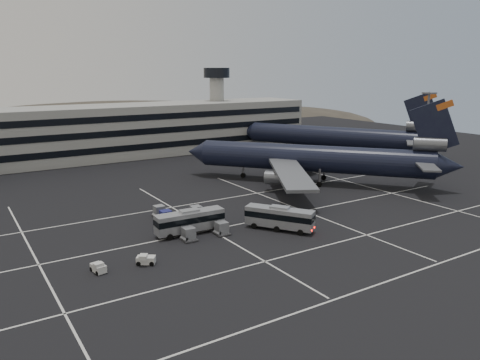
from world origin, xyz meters
The scene contains 12 objects.
ground centered at (0.00, 0.00, 0.00)m, with size 260.00×260.00×0.00m, color black.
lane_markings centered at (0.95, 0.72, 0.01)m, with size 90.00×55.62×0.01m.
terminal centered at (-2.95, 71.14, 6.93)m, with size 125.00×26.00×24.00m.
hills centered at (17.99, 170.00, -12.07)m, with size 352.00×180.00×44.00m.
lightpole_right centered at (58.00, 15.00, 11.82)m, with size 2.40×2.40×18.28m.
trijet_main centered at (27.13, 18.63, 5.25)m, with size 41.72×47.56×18.08m.
trijet_far centered at (53.56, 40.34, 5.43)m, with size 35.10×52.56×18.08m.
bus_near centered at (2.73, -1.39, 1.99)m, with size 7.72×9.92×3.64m.
bus_far centered at (-9.27, 4.28, 1.98)m, with size 10.37×2.96×3.63m.
tug_a centered at (-24.39, -2.13, 0.60)m, with size 1.62×2.29×1.35m.
tug_b centered at (-18.75, -2.90, 0.63)m, with size 2.56×2.31×1.41m.
uld_cluster centered at (-8.10, 7.08, 0.93)m, with size 7.78×14.99×1.90m.
Camera 1 is at (-37.69, -54.22, 23.18)m, focal length 35.00 mm.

